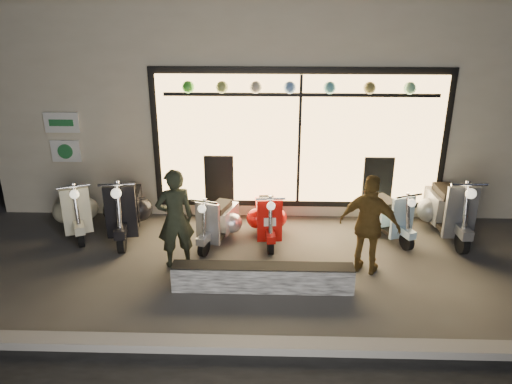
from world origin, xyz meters
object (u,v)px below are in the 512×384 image
scooter_red (267,216)px  man (175,219)px  graffiti_barrier (263,277)px  scooter_silver (220,219)px  woman (370,225)px

scooter_red → man: size_ratio=0.82×
graffiti_barrier → scooter_red: (0.05, 1.78, 0.18)m
scooter_silver → woman: woman is taller
scooter_silver → scooter_red: size_ratio=0.98×
scooter_silver → scooter_red: bearing=28.0°
graffiti_barrier → woman: size_ratio=1.66×
graffiti_barrier → scooter_silver: bearing=115.9°
graffiti_barrier → scooter_red: 1.79m
graffiti_barrier → scooter_red: bearing=88.5°
graffiti_barrier → man: (-1.38, 0.69, 0.61)m
scooter_silver → scooter_red: 0.85m
scooter_red → man: man is taller
scooter_silver → scooter_red: scooter_red is taller
scooter_silver → man: 1.19m
graffiti_barrier → scooter_silver: scooter_silver is taller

